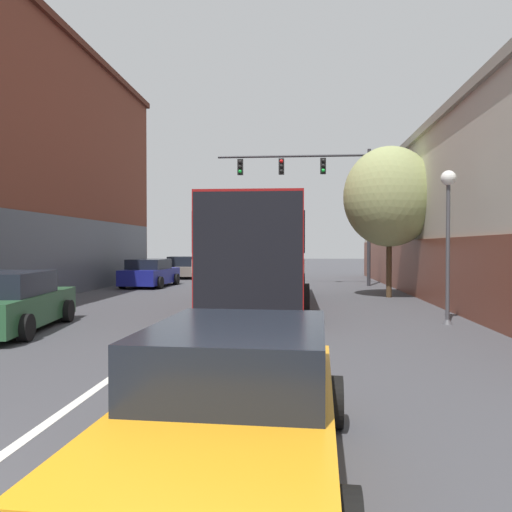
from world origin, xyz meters
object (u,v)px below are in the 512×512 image
at_px(parked_car_left_mid, 182,268).
at_px(street_tree_near, 389,197).
at_px(bus, 262,250).
at_px(street_lamp, 448,222).
at_px(parked_car_left_far, 150,273).
at_px(traffic_signal_gantry, 319,185).
at_px(parked_car_left_near, 10,303).
at_px(hatchback_foreground, 236,404).

bearing_deg(parked_car_left_mid, street_tree_near, -141.83).
relative_size(bus, street_lamp, 2.59).
relative_size(parked_car_left_far, traffic_signal_gantry, 0.54).
distance_m(parked_car_left_near, street_lamp, 10.84).
height_order(parked_car_left_far, traffic_signal_gantry, traffic_signal_gantry).
height_order(bus, street_lamp, street_lamp).
bearing_deg(parked_car_left_near, bus, -53.94).
xyz_separation_m(parked_car_left_far, street_tree_near, (10.83, -4.34, 3.27)).
distance_m(bus, street_tree_near, 6.17).
relative_size(parked_car_left_near, traffic_signal_gantry, 0.59).
height_order(parked_car_left_mid, street_lamp, street_lamp).
bearing_deg(street_tree_near, parked_car_left_far, 158.16).
bearing_deg(hatchback_foreground, bus, 5.70).
relative_size(traffic_signal_gantry, street_tree_near, 1.32).
xyz_separation_m(parked_car_left_far, street_lamp, (11.06, -11.14, 1.95)).
relative_size(parked_car_left_near, parked_car_left_far, 1.08).
bearing_deg(street_lamp, street_tree_near, 91.93).
bearing_deg(traffic_signal_gantry, parked_car_left_far, -170.79).
distance_m(hatchback_foreground, parked_car_left_near, 9.15).
height_order(bus, hatchback_foreground, bus).
bearing_deg(traffic_signal_gantry, street_lamp, -77.86).
distance_m(parked_car_left_near, parked_car_left_mid, 19.92).
bearing_deg(traffic_signal_gantry, parked_car_left_near, -118.49).
distance_m(bus, parked_car_left_near, 7.77).
relative_size(hatchback_foreground, street_tree_near, 0.71).
distance_m(parked_car_left_near, parked_car_left_far, 13.05).
relative_size(bus, parked_car_left_far, 2.40).
xyz_separation_m(parked_car_left_near, parked_car_left_mid, (-0.53, 19.91, -0.01)).
bearing_deg(bus, traffic_signal_gantry, -14.35).
height_order(parked_car_left_mid, parked_car_left_far, parked_car_left_far).
bearing_deg(parked_car_left_mid, parked_car_left_far, 174.01).
bearing_deg(parked_car_left_near, hatchback_foreground, -145.86).
height_order(parked_car_left_near, street_tree_near, street_tree_near).
relative_size(parked_car_left_mid, street_lamp, 1.08).
xyz_separation_m(hatchback_foreground, street_lamp, (4.37, 8.70, 2.00)).
height_order(hatchback_foreground, street_tree_near, street_tree_near).
xyz_separation_m(parked_car_left_mid, street_lamp, (11.03, -18.01, 1.95)).
xyz_separation_m(parked_car_left_near, traffic_signal_gantry, (7.81, 14.39, 4.44)).
bearing_deg(street_tree_near, parked_car_left_mid, 133.93).
bearing_deg(bus, street_tree_near, -54.86).
bearing_deg(bus, street_lamp, -124.74).
distance_m(hatchback_foreground, traffic_signal_gantry, 21.73).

